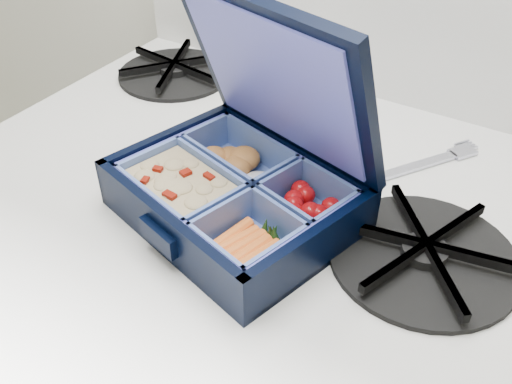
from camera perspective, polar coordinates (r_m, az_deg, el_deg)
The scene contains 4 objects.
bento_box at distance 0.54m, azimuth -2.19°, elevation -0.46°, with size 0.21×0.17×0.05m, color black, non-canonical shape.
burner_grate at distance 0.53m, azimuth 16.55°, elevation -5.52°, with size 0.17×0.17×0.02m, color black.
burner_grate_rear at distance 0.81m, azimuth -8.14°, elevation 12.04°, with size 0.16×0.16×0.02m, color black.
fork at distance 0.63m, azimuth 14.50°, elevation 2.14°, with size 0.02×0.17×0.01m, color #B4B5C7, non-canonical shape.
Camera 1 is at (0.67, 1.27, 1.36)m, focal length 40.00 mm.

